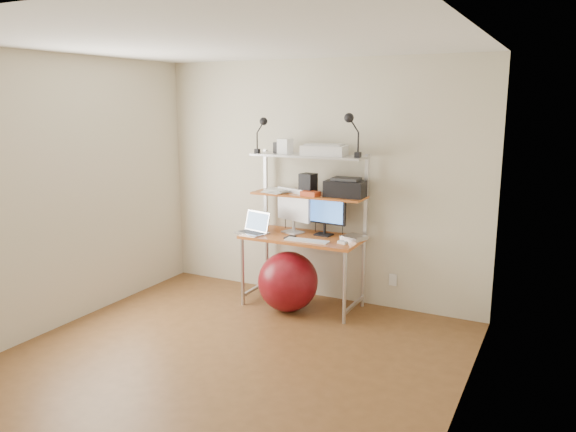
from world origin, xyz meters
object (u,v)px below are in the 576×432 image
object	(u,v)px
monitor_black	(325,213)
printer	(346,188)
monitor_silver	(294,207)
laptop	(255,229)
exercise_ball	(288,281)

from	to	relation	value
monitor_black	printer	world-z (taller)	printer
monitor_silver	laptop	size ratio (longest dim) A/B	1.33
laptop	monitor_silver	bearing A→B (deg)	45.44
printer	exercise_ball	world-z (taller)	printer
laptop	printer	xyz separation A→B (m)	(0.89, 0.26, 0.45)
printer	monitor_silver	bearing A→B (deg)	-176.27
laptop	exercise_ball	bearing A→B (deg)	4.30
monitor_silver	printer	world-z (taller)	printer
monitor_silver	printer	distance (m)	0.60
monitor_black	laptop	size ratio (longest dim) A/B	1.26
printer	exercise_ball	bearing A→B (deg)	-145.96
monitor_black	exercise_ball	world-z (taller)	monitor_black
laptop	printer	size ratio (longest dim) A/B	0.92
laptop	printer	world-z (taller)	printer
monitor_black	printer	size ratio (longest dim) A/B	1.17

